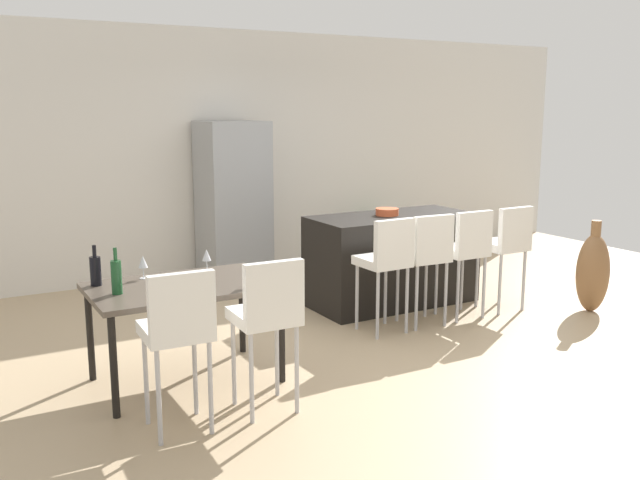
# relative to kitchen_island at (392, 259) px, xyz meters

# --- Properties ---
(ground_plane) EXTENTS (10.00, 10.00, 0.00)m
(ground_plane) POSITION_rel_kitchen_island_xyz_m (-0.56, -0.61, -0.46)
(ground_plane) COLOR tan
(back_wall) EXTENTS (10.00, 0.12, 2.90)m
(back_wall) POSITION_rel_kitchen_island_xyz_m (-0.56, 2.24, 0.99)
(back_wall) COLOR silver
(back_wall) RESTS_ON ground_plane
(kitchen_island) EXTENTS (1.69, 0.78, 0.92)m
(kitchen_island) POSITION_rel_kitchen_island_xyz_m (0.00, 0.00, 0.00)
(kitchen_island) COLOR black
(kitchen_island) RESTS_ON ground_plane
(bar_chair_left) EXTENTS (0.41, 0.41, 1.05)m
(bar_chair_left) POSITION_rel_kitchen_island_xyz_m (-0.61, -0.77, 0.24)
(bar_chair_left) COLOR white
(bar_chair_left) RESTS_ON ground_plane
(bar_chair_middle) EXTENTS (0.43, 0.43, 1.05)m
(bar_chair_middle) POSITION_rel_kitchen_island_xyz_m (-0.17, -0.77, 0.24)
(bar_chair_middle) COLOR white
(bar_chair_middle) RESTS_ON ground_plane
(bar_chair_right) EXTENTS (0.41, 0.41, 1.05)m
(bar_chair_right) POSITION_rel_kitchen_island_xyz_m (0.30, -0.77, 0.24)
(bar_chair_right) COLOR white
(bar_chair_right) RESTS_ON ground_plane
(bar_chair_far) EXTENTS (0.40, 0.40, 1.05)m
(bar_chair_far) POSITION_rel_kitchen_island_xyz_m (0.83, -0.77, 0.24)
(bar_chair_far) COLOR white
(bar_chair_far) RESTS_ON ground_plane
(dining_table) EXTENTS (1.33, 0.85, 0.74)m
(dining_table) POSITION_rel_kitchen_island_xyz_m (-2.52, -0.94, 0.21)
(dining_table) COLOR #4C4238
(dining_table) RESTS_ON ground_plane
(dining_chair_near) EXTENTS (0.42, 0.42, 1.05)m
(dining_chair_near) POSITION_rel_kitchen_island_xyz_m (-2.83, -1.73, 0.24)
(dining_chair_near) COLOR white
(dining_chair_near) RESTS_ON ground_plane
(dining_chair_far) EXTENTS (0.41, 0.41, 1.05)m
(dining_chair_far) POSITION_rel_kitchen_island_xyz_m (-2.23, -1.73, 0.24)
(dining_chair_far) COLOR white
(dining_chair_far) RESTS_ON ground_plane
(wine_bottle_near) EXTENTS (0.08, 0.08, 0.30)m
(wine_bottle_near) POSITION_rel_kitchen_island_xyz_m (-3.08, -0.67, 0.39)
(wine_bottle_near) COLOR black
(wine_bottle_near) RESTS_ON dining_table
(wine_bottle_corner) EXTENTS (0.07, 0.07, 0.32)m
(wine_bottle_corner) POSITION_rel_kitchen_island_xyz_m (-3.00, -0.97, 0.40)
(wine_bottle_corner) COLOR #194723
(wine_bottle_corner) RESTS_ON dining_table
(wine_glass_left) EXTENTS (0.07, 0.07, 0.17)m
(wine_glass_left) POSITION_rel_kitchen_island_xyz_m (-2.14, -1.25, 0.40)
(wine_glass_left) COLOR silver
(wine_glass_left) RESTS_ON dining_table
(wine_glass_middle) EXTENTS (0.07, 0.07, 0.17)m
(wine_glass_middle) POSITION_rel_kitchen_island_xyz_m (-2.73, -0.63, 0.40)
(wine_glass_middle) COLOR silver
(wine_glass_middle) RESTS_ON dining_table
(wine_glass_right) EXTENTS (0.07, 0.07, 0.17)m
(wine_glass_right) POSITION_rel_kitchen_island_xyz_m (-2.23, -0.64, 0.40)
(wine_glass_right) COLOR silver
(wine_glass_right) RESTS_ON dining_table
(refrigerator) EXTENTS (0.72, 0.68, 1.84)m
(refrigerator) POSITION_rel_kitchen_island_xyz_m (-0.99, 1.80, 0.46)
(refrigerator) COLOR #939699
(refrigerator) RESTS_ON ground_plane
(fruit_bowl) EXTENTS (0.23, 0.23, 0.07)m
(fruit_bowl) POSITION_rel_kitchen_island_xyz_m (-0.05, 0.02, 0.50)
(fruit_bowl) COLOR #C6512D
(fruit_bowl) RESTS_ON kitchen_island
(floor_vase) EXTENTS (0.32, 0.32, 0.91)m
(floor_vase) POSITION_rel_kitchen_island_xyz_m (1.55, -1.23, -0.06)
(floor_vase) COLOR brown
(floor_vase) RESTS_ON ground_plane
(potted_plant) EXTENTS (0.40, 0.40, 0.60)m
(potted_plant) POSITION_rel_kitchen_island_xyz_m (1.12, 1.79, -0.10)
(potted_plant) COLOR #38383D
(potted_plant) RESTS_ON ground_plane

